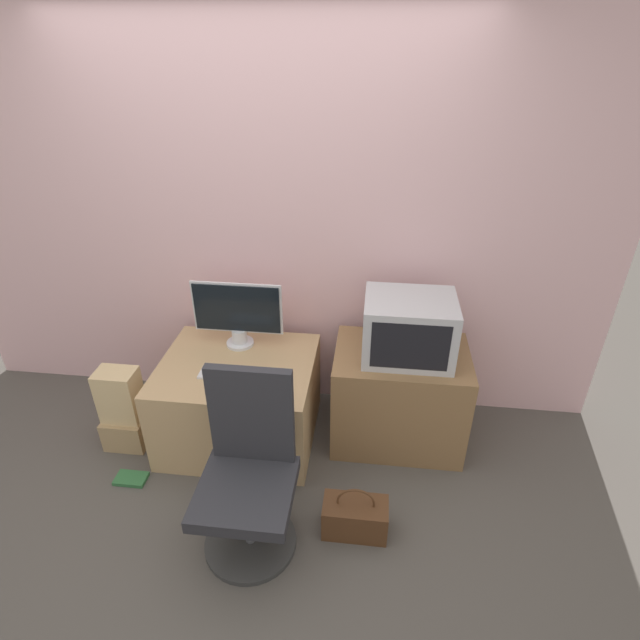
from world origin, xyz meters
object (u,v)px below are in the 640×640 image
(mouse, at_px, (263,377))
(office_chair, at_px, (249,477))
(main_monitor, at_px, (238,314))
(handbag, at_px, (355,517))
(cardboard_box_lower, at_px, (128,429))
(book, at_px, (131,479))
(keyboard, at_px, (226,374))
(crt_tv, at_px, (409,328))

(mouse, bearing_deg, office_chair, -85.41)
(main_monitor, xyz_separation_m, handbag, (0.82, -0.89, -0.70))
(cardboard_box_lower, height_order, handbag, handbag)
(mouse, height_order, cardboard_box_lower, mouse)
(office_chair, bearing_deg, book, 162.03)
(mouse, bearing_deg, main_monitor, 122.87)
(keyboard, height_order, handbag, keyboard)
(mouse, relative_size, handbag, 0.18)
(main_monitor, bearing_deg, keyboard, -90.35)
(main_monitor, relative_size, keyboard, 1.86)
(book, bearing_deg, office_chair, -17.97)
(crt_tv, xyz_separation_m, cardboard_box_lower, (-1.75, -0.26, -0.74))
(mouse, bearing_deg, handbag, -41.81)
(handbag, bearing_deg, main_monitor, 132.80)
(cardboard_box_lower, relative_size, handbag, 0.77)
(office_chair, distance_m, cardboard_box_lower, 1.17)
(mouse, distance_m, handbag, 0.93)
(keyboard, distance_m, mouse, 0.24)
(keyboard, bearing_deg, book, -146.36)
(main_monitor, distance_m, office_chair, 1.07)
(crt_tv, distance_m, book, 1.90)
(main_monitor, bearing_deg, handbag, -47.20)
(main_monitor, height_order, office_chair, main_monitor)
(crt_tv, bearing_deg, cardboard_box_lower, -171.48)
(mouse, distance_m, crt_tv, 0.90)
(crt_tv, xyz_separation_m, book, (-1.61, -0.58, -0.83))
(mouse, distance_m, cardboard_box_lower, 1.04)
(cardboard_box_lower, xyz_separation_m, book, (0.15, -0.32, -0.09))
(keyboard, bearing_deg, cardboard_box_lower, -176.63)
(keyboard, distance_m, cardboard_box_lower, 0.84)
(mouse, relative_size, cardboard_box_lower, 0.23)
(main_monitor, height_order, mouse, main_monitor)
(main_monitor, xyz_separation_m, cardboard_box_lower, (-0.69, -0.38, -0.70))
(mouse, bearing_deg, cardboard_box_lower, -178.83)
(keyboard, height_order, book, keyboard)
(office_chair, height_order, book, office_chair)
(mouse, xyz_separation_m, crt_tv, (0.83, 0.24, 0.25))
(mouse, height_order, office_chair, office_chair)
(office_chair, relative_size, handbag, 2.85)
(crt_tv, bearing_deg, keyboard, -168.23)
(crt_tv, bearing_deg, main_monitor, 173.77)
(keyboard, bearing_deg, handbag, -33.62)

